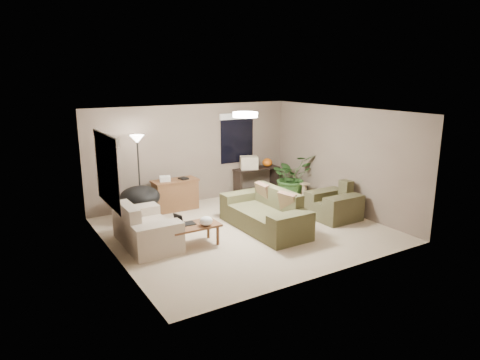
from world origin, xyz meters
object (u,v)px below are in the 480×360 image
coffee_table (193,228)px  desk (175,195)px  cat_scratching_post (304,194)px  floor_lamp (138,149)px  papasan_chair (140,201)px  loveseat (145,230)px  houseplant (291,182)px  main_sofa (266,216)px  console_table (257,179)px  armchair (334,206)px

coffee_table → desk: desk is taller
cat_scratching_post → coffee_table: bearing=-162.6°
coffee_table → floor_lamp: size_ratio=0.52×
papasan_chair → loveseat: bearing=-105.2°
desk → floor_lamp: floor_lamp is taller
papasan_chair → houseplant: size_ratio=0.99×
floor_lamp → cat_scratching_post: floor_lamp is taller
main_sofa → houseplant: houseplant is taller
loveseat → console_table: 4.26m
houseplant → coffee_table: bearing=-156.3°
desk → houseplant: bearing=-13.4°
floor_lamp → cat_scratching_post: size_ratio=3.82×
main_sofa → houseplant: bearing=39.2°
houseplant → cat_scratching_post: houseplant is taller
floor_lamp → papasan_chair: bearing=-109.6°
main_sofa → cat_scratching_post: (1.98, 1.11, -0.08)m
floor_lamp → loveseat: bearing=-105.9°
main_sofa → papasan_chair: 2.85m
desk → main_sofa: bearing=-63.6°
main_sofa → coffee_table: size_ratio=2.20×
armchair → cat_scratching_post: armchair is taller
cat_scratching_post → desk: bearing=159.8°
coffee_table → houseplant: houseplant is taller
main_sofa → floor_lamp: size_ratio=1.15×
main_sofa → armchair: (1.73, -0.25, 0.00)m
coffee_table → houseplant: 3.94m
main_sofa → armchair: 1.75m
cat_scratching_post → console_table: bearing=117.7°
coffee_table → papasan_chair: (-0.39, 1.95, 0.11)m
desk → houseplant: size_ratio=0.92×
armchair → desk: bearing=138.7°
coffee_table → loveseat: bearing=145.8°
console_table → papasan_chair: size_ratio=1.09×
desk → floor_lamp: 1.52m
console_table → houseplant: bearing=-55.9°
loveseat → desk: bearing=52.0°
coffee_table → houseplant: size_ratio=0.83×
main_sofa → cat_scratching_post: bearing=29.3°
console_table → armchair: bearing=-81.3°
main_sofa → floor_lamp: (-2.02, 2.17, 1.30)m
main_sofa → houseplant: size_ratio=1.83×
loveseat → houseplant: size_ratio=1.33×
coffee_table → floor_lamp: floor_lamp is taller
loveseat → floor_lamp: 2.18m
main_sofa → papasan_chair: bearing=137.9°
armchair → desk: size_ratio=0.91×
desk → console_table: same height
armchair → houseplant: houseplant is taller
armchair → floor_lamp: (-3.74, 2.42, 1.30)m
loveseat → papasan_chair: bearing=74.8°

